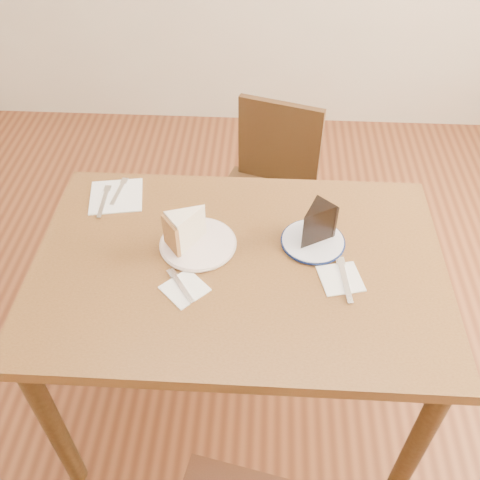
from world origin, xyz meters
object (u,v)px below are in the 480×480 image
plate_navy (313,241)px  carrot_cake (189,228)px  table (239,284)px  plate_cream (198,244)px  chair_far (268,196)px  chocolate_cake (314,226)px

plate_navy → carrot_cake: size_ratio=1.64×
table → carrot_cake: bearing=155.3°
table → plate_navy: (0.22, 0.09, 0.10)m
plate_cream → plate_navy: size_ratio=1.19×
chair_far → plate_cream: size_ratio=3.74×
table → plate_cream: bearing=153.5°
chocolate_cake → chair_far: bearing=-35.5°
table → chocolate_cake: (0.21, 0.09, 0.17)m
carrot_cake → chair_far: bearing=121.0°
carrot_cake → chocolate_cake: chocolate_cake is taller
plate_navy → chocolate_cake: 0.06m
table → plate_cream: size_ratio=5.45×
plate_cream → carrot_cake: (-0.02, 0.01, 0.06)m
table → carrot_cake: 0.23m
table → plate_cream: (-0.13, 0.06, 0.10)m
chair_far → carrot_cake: (-0.23, -0.59, 0.36)m
plate_cream → chocolate_cake: bearing=5.1°
carrot_cake → table: bearing=27.9°
chair_far → carrot_cake: bearing=85.5°
chair_far → carrot_cake: size_ratio=7.31×
table → chair_far: bearing=82.8°
plate_cream → carrot_cake: bearing=165.7°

